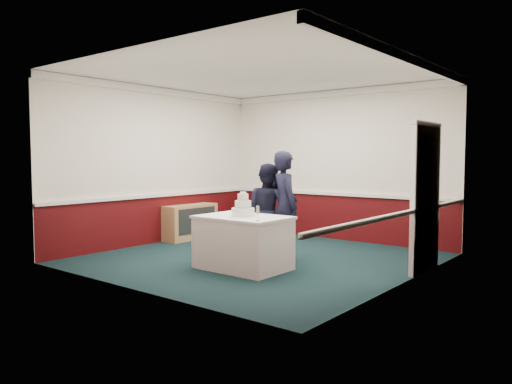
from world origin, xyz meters
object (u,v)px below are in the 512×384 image
Objects in this scene: cake_table at (243,242)px; person_woman at (285,206)px; champagne_flute at (258,211)px; cake_knife at (233,217)px; wedding_cake at (243,209)px; sideboard at (190,222)px; person_man at (268,211)px.

cake_table is 1.00m from person_woman.
cake_knife is at bearing 171.42° from champagne_flute.
person_woman reaches higher than wedding_cake.
sideboard is at bearing 151.46° from cake_table.
cake_table is at bearing 110.95° from person_woman.
person_man is at bearing -13.01° from sideboard.
sideboard is 2.83m from person_woman.
person_man is at bearing 101.88° from cake_table.
person_woman is (0.14, 0.86, 0.48)m from cake_table.
wedding_cake is 1.65× the size of cake_knife.
sideboard is 0.68× the size of person_woman.
cake_knife is at bearing 106.07° from person_man.
person_woman reaches higher than person_man.
cake_table is 0.44m from cake_knife.
cake_table is (2.58, -1.40, 0.05)m from sideboard.
champagne_flute is at bearing -28.66° from sideboard.
champagne_flute is at bearing 129.03° from person_man.
cake_table is 0.95m from person_man.
wedding_cake is 0.88m from person_woman.
champagne_flute is at bearing -29.25° from cake_table.
cake_knife is at bearing 111.13° from person_woman.
person_woman reaches higher than cake_table.
cake_knife is (-0.03, -0.20, -0.11)m from wedding_cake.
person_woman is at bearing 71.86° from cake_knife.
wedding_cake is 0.23m from cake_knife.
cake_knife is 0.55m from champagne_flute.
wedding_cake is 0.88m from person_man.
person_woman is at bearing -11.21° from sideboard.
cake_table is at bearing -90.00° from wedding_cake.
sideboard is 5.85× the size of champagne_flute.
champagne_flute is 1.32m from person_man.
sideboard is 3.30× the size of wedding_cake.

